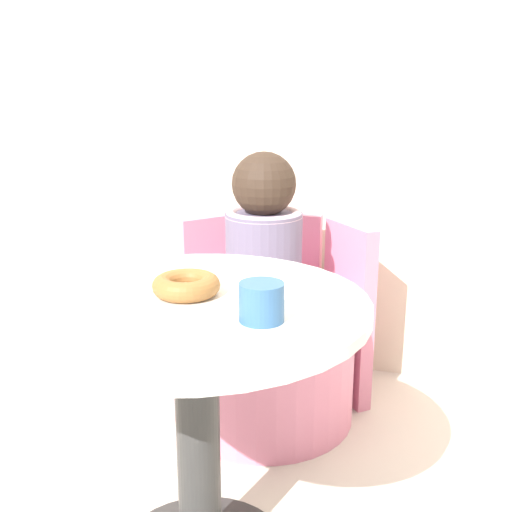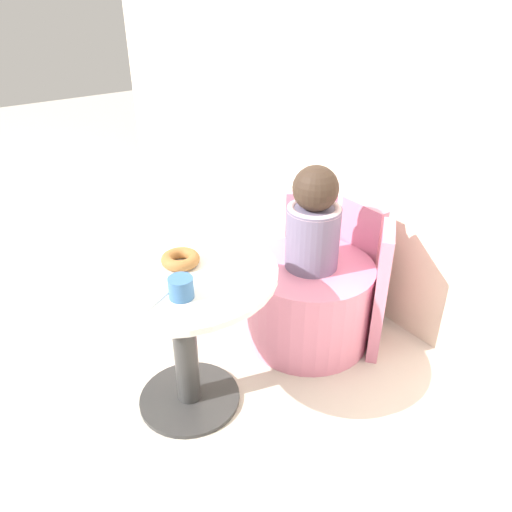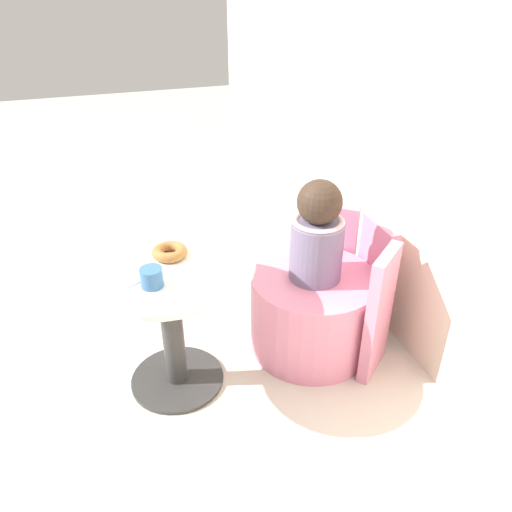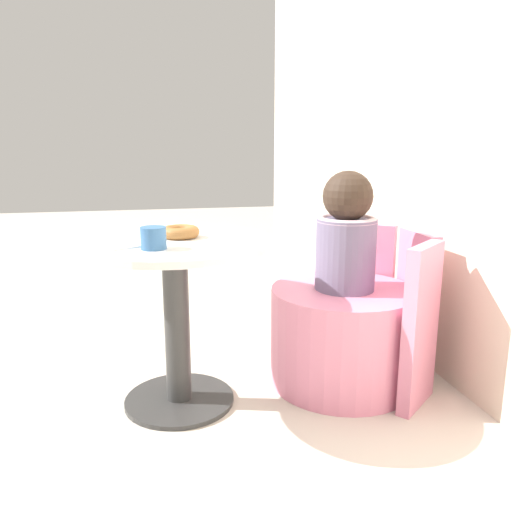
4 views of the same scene
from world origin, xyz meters
name	(u,v)px [view 3 (image 3 of 4)]	position (x,y,z in m)	size (l,w,h in m)	color
ground_plane	(182,387)	(0.00, 0.00, 0.00)	(12.00, 12.00, 0.00)	beige
back_wall	(445,95)	(0.00, 1.13, 1.20)	(6.00, 0.06, 2.40)	beige
round_table	(169,298)	(-0.05, -0.01, 0.46)	(0.71, 0.71, 0.64)	#333333
tub_chair	(312,311)	(-0.09, 0.67, 0.20)	(0.59, 0.59, 0.40)	pink
booth_backrest	(359,283)	(-0.09, 0.91, 0.31)	(0.69, 0.25, 0.62)	pink
child_figure	(317,234)	(-0.09, 0.67, 0.62)	(0.24, 0.24, 0.47)	slate
donut	(170,252)	(-0.08, 0.02, 0.66)	(0.14, 0.14, 0.04)	#9E6633
cup	(152,277)	(0.11, -0.08, 0.67)	(0.08, 0.08, 0.07)	#386699
paper_napkin	(122,277)	(0.02, -0.18, 0.64)	(0.21, 0.21, 0.01)	white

